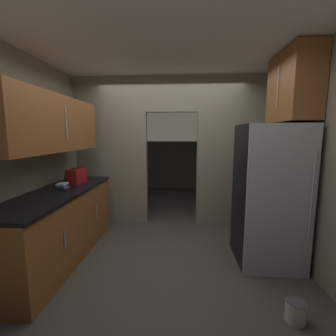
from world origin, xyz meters
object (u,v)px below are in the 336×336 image
(book_stack, at_px, (63,186))
(paint_can, at_px, (296,312))
(refrigerator, at_px, (269,195))
(boombox, at_px, (77,176))

(book_stack, distance_m, paint_can, 2.91)
(refrigerator, distance_m, book_stack, 2.68)
(refrigerator, relative_size, paint_can, 9.26)
(boombox, relative_size, paint_can, 2.00)
(refrigerator, height_order, paint_can, refrigerator)
(refrigerator, xyz_separation_m, book_stack, (-2.68, -0.02, 0.08))
(refrigerator, relative_size, book_stack, 10.22)
(boombox, bearing_deg, paint_can, -28.67)
(refrigerator, height_order, book_stack, refrigerator)
(book_stack, bearing_deg, paint_can, -21.09)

